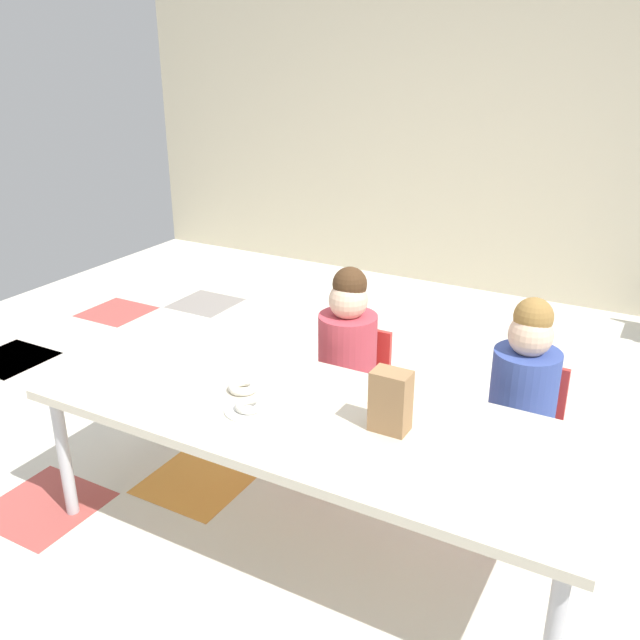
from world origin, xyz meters
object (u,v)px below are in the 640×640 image
(seated_child_near_camera, at_px, (348,347))
(donut_powdered_on_plate, at_px, (249,406))
(craft_table, at_px, (310,423))
(paper_plate_center_table, at_px, (262,377))
(donut_powdered_loose, at_px, (243,387))
(paper_bag_brown, at_px, (391,401))
(seated_child_middle_seat, at_px, (525,387))
(paper_plate_near_edge, at_px, (250,410))

(seated_child_near_camera, height_order, donut_powdered_on_plate, seated_child_near_camera)
(craft_table, relative_size, donut_powdered_on_plate, 19.77)
(paper_plate_center_table, relative_size, donut_powdered_on_plate, 1.72)
(seated_child_near_camera, height_order, donut_powdered_loose, seated_child_near_camera)
(paper_bag_brown, bearing_deg, craft_table, -174.07)
(seated_child_middle_seat, bearing_deg, seated_child_near_camera, 180.00)
(seated_child_near_camera, xyz_separation_m, paper_plate_near_edge, (-0.04, -0.71, 0.02))
(paper_plate_center_table, bearing_deg, donut_powdered_on_plate, -66.09)
(donut_powdered_on_plate, bearing_deg, seated_child_near_camera, 86.76)
(seated_child_middle_seat, height_order, paper_plate_near_edge, seated_child_middle_seat)
(seated_child_near_camera, relative_size, paper_bag_brown, 4.17)
(donut_powdered_on_plate, xyz_separation_m, donut_powdered_loose, (-0.11, 0.12, -0.01))
(seated_child_near_camera, relative_size, donut_powdered_loose, 8.01)
(paper_plate_near_edge, bearing_deg, donut_powdered_loose, 132.85)
(craft_table, bearing_deg, paper_bag_brown, 5.93)
(seated_child_near_camera, distance_m, paper_plate_center_table, 0.49)
(paper_bag_brown, bearing_deg, paper_plate_center_table, 169.43)
(craft_table, distance_m, seated_child_middle_seat, 0.87)
(seated_child_near_camera, xyz_separation_m, donut_powdered_loose, (-0.15, -0.59, 0.04))
(seated_child_near_camera, height_order, seated_child_middle_seat, same)
(paper_plate_near_edge, bearing_deg, seated_child_middle_seat, 41.11)
(seated_child_near_camera, relative_size, seated_child_middle_seat, 1.00)
(paper_plate_near_edge, xyz_separation_m, paper_plate_center_table, (-0.11, 0.24, 0.00))
(donut_powdered_on_plate, bearing_deg, seated_child_middle_seat, 41.11)
(seated_child_middle_seat, bearing_deg, donut_powdered_on_plate, -138.89)
(paper_plate_center_table, height_order, donut_powdered_on_plate, donut_powdered_on_plate)
(paper_bag_brown, xyz_separation_m, paper_plate_near_edge, (-0.49, -0.13, -0.11))
(paper_bag_brown, distance_m, donut_powdered_on_plate, 0.52)
(seated_child_middle_seat, distance_m, donut_powdered_loose, 1.10)
(craft_table, relative_size, paper_bag_brown, 9.38)
(craft_table, relative_size, seated_child_middle_seat, 2.25)
(seated_child_middle_seat, distance_m, paper_plate_center_table, 1.03)
(donut_powdered_loose, bearing_deg, seated_child_near_camera, 75.93)
(seated_child_near_camera, distance_m, donut_powdered_on_plate, 0.71)
(seated_child_middle_seat, xyz_separation_m, donut_powdered_on_plate, (-0.81, -0.71, 0.04))
(craft_table, bearing_deg, donut_powdered_loose, 176.61)
(craft_table, xyz_separation_m, paper_plate_center_table, (-0.30, 0.14, 0.05))
(paper_bag_brown, distance_m, donut_powdered_loose, 0.61)
(craft_table, distance_m, donut_powdered_loose, 0.31)
(seated_child_near_camera, bearing_deg, paper_plate_center_table, -107.43)
(seated_child_near_camera, bearing_deg, seated_child_middle_seat, 0.00)
(seated_child_middle_seat, relative_size, paper_plate_near_edge, 5.10)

